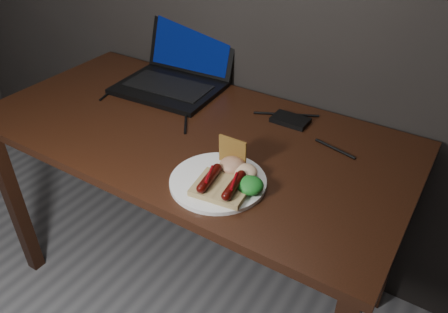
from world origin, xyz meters
The scene contains 11 objects.
desk centered at (0.00, 1.38, 0.66)m, with size 1.40×0.70×0.75m.
laptop centered at (-0.24, 1.63, 0.80)m, with size 0.39×0.38×0.25m.
hard_drive centered at (0.25, 1.59, 0.76)m, with size 0.12×0.07×0.02m, color black.
desk_cables centered at (0.03, 1.51, 0.75)m, with size 0.95×0.34×0.01m.
plate centered at (0.23, 1.19, 0.76)m, with size 0.26×0.26×0.01m, color white.
bread_sausage_center centered at (0.23, 1.16, 0.78)m, with size 0.09×0.12×0.04m.
bread_sausage_right centered at (0.30, 1.16, 0.78)m, with size 0.08×0.12×0.04m.
crispbread centered at (0.23, 1.27, 0.80)m, with size 0.09×0.01×0.09m, color olive.
salad_greens centered at (0.33, 1.20, 0.78)m, with size 0.07×0.07×0.04m, color #125D19.
salsa_mound centered at (0.24, 1.25, 0.78)m, with size 0.07×0.07×0.04m, color maroon.
coleslaw_mound centered at (0.29, 1.24, 0.78)m, with size 0.06×0.06×0.04m, color beige.
Camera 1 is at (0.74, 0.42, 1.48)m, focal length 35.00 mm.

